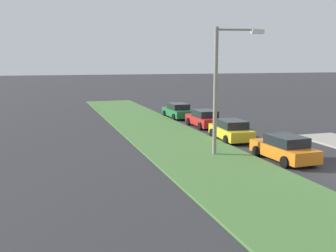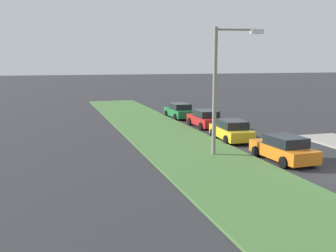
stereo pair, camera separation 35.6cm
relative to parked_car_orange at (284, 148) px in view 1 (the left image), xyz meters
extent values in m
cube|color=#477238|center=(5.98, 4.22, -0.66)|extent=(60.00, 6.00, 0.12)
cube|color=orange|center=(0.05, 0.00, -0.15)|extent=(4.38, 2.01, 0.70)
cube|color=black|center=(-0.15, -0.01, 0.48)|extent=(2.28, 1.71, 0.55)
cylinder|color=black|center=(1.35, 0.97, -0.40)|extent=(0.65, 0.25, 0.64)
cylinder|color=black|center=(1.44, -0.83, -0.40)|extent=(0.65, 0.25, 0.64)
cylinder|color=black|center=(-1.34, 0.83, -0.40)|extent=(0.65, 0.25, 0.64)
cylinder|color=black|center=(-1.25, -0.96, -0.40)|extent=(0.65, 0.25, 0.64)
cube|color=gold|center=(6.29, 0.21, -0.15)|extent=(4.40, 2.04, 0.70)
cube|color=black|center=(6.09, 0.22, 0.48)|extent=(2.29, 1.72, 0.55)
cylinder|color=black|center=(7.69, 1.03, -0.40)|extent=(0.65, 0.26, 0.64)
cylinder|color=black|center=(7.59, -0.77, -0.40)|extent=(0.65, 0.26, 0.64)
cylinder|color=black|center=(5.00, 1.18, -0.40)|extent=(0.65, 0.26, 0.64)
cylinder|color=black|center=(4.89, -0.61, -0.40)|extent=(0.65, 0.26, 0.64)
cube|color=red|center=(12.17, -0.18, -0.15)|extent=(4.32, 1.84, 0.70)
cube|color=black|center=(11.97, -0.18, 0.48)|extent=(2.21, 1.62, 0.55)
cylinder|color=black|center=(13.52, 0.73, -0.40)|extent=(0.64, 0.23, 0.64)
cylinder|color=black|center=(13.53, -1.07, -0.40)|extent=(0.64, 0.23, 0.64)
cylinder|color=black|center=(10.82, 0.71, -0.40)|extent=(0.64, 0.23, 0.64)
cylinder|color=black|center=(10.83, -1.09, -0.40)|extent=(0.64, 0.23, 0.64)
cube|color=#1E6B38|center=(17.93, 0.23, -0.15)|extent=(4.37, 1.96, 0.70)
cube|color=black|center=(17.73, 0.23, 0.48)|extent=(2.26, 1.68, 0.55)
cylinder|color=black|center=(19.24, 1.18, -0.40)|extent=(0.65, 0.24, 0.64)
cylinder|color=black|center=(19.31, -0.61, -0.40)|extent=(0.65, 0.24, 0.64)
cylinder|color=black|center=(16.54, 1.08, -0.40)|extent=(0.65, 0.24, 0.64)
cylinder|color=black|center=(16.61, -0.72, -0.40)|extent=(0.65, 0.24, 0.64)
cylinder|color=gray|center=(2.27, 3.29, 3.03)|extent=(0.24, 0.24, 7.50)
cylinder|color=gray|center=(2.04, 2.11, 6.63)|extent=(0.57, 2.38, 0.12)
cube|color=silver|center=(1.82, 0.93, 6.53)|extent=(0.49, 0.76, 0.24)
camera|label=1|loc=(-18.88, 12.84, 4.87)|focal=42.44mm
camera|label=2|loc=(-18.98, 12.50, 4.87)|focal=42.44mm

